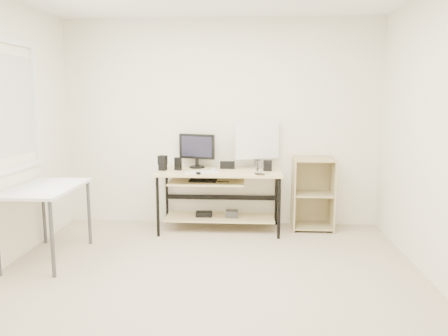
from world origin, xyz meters
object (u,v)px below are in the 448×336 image
side_table (45,194)px  shelf_unit (312,193)px  white_imac (257,141)px  audio_controller (178,164)px  black_monitor (197,149)px  desk (218,188)px

side_table → shelf_unit: bearing=23.3°
side_table → white_imac: 2.50m
side_table → white_imac: bearing=30.0°
shelf_unit → audio_controller: audio_controller is taller
audio_controller → shelf_unit: bearing=25.8°
black_monitor → white_imac: bearing=14.6°
shelf_unit → side_table: bearing=-156.7°
side_table → white_imac: white_imac is taller
desk → white_imac: size_ratio=2.51×
white_imac → side_table: bearing=-169.9°
shelf_unit → audio_controller: size_ratio=5.64×
side_table → audio_controller: audio_controller is taller
desk → shelf_unit: 1.19m
desk → white_imac: bearing=19.6°
black_monitor → white_imac: 0.76m
side_table → black_monitor: (1.38, 1.26, 0.32)m
desk → white_imac: (0.48, 0.17, 0.56)m
black_monitor → audio_controller: bearing=-120.0°
desk → white_imac: 0.75m
white_imac → audio_controller: white_imac is taller
desk → audio_controller: audio_controller is taller
shelf_unit → white_imac: size_ratio=1.51×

